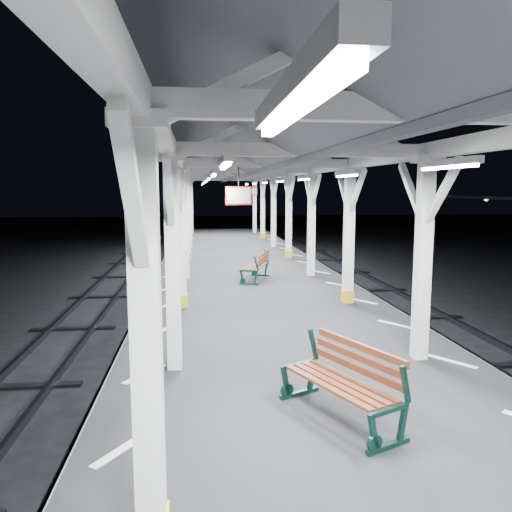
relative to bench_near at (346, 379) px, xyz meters
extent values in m
plane|color=black|center=(-0.15, 3.96, -1.49)|extent=(120.00, 120.00, 0.00)
cube|color=black|center=(-0.15, 3.96, -0.99)|extent=(6.00, 50.00, 1.00)
cube|color=silver|center=(-2.60, 3.96, -0.49)|extent=(1.00, 48.00, 0.01)
cube|color=silver|center=(2.30, 3.96, -0.49)|extent=(1.00, 48.00, 0.01)
cube|color=#2D2D33|center=(-4.60, 3.96, -1.41)|extent=(0.08, 60.00, 0.16)
cube|color=black|center=(-5.15, 3.96, -1.46)|extent=(2.20, 0.22, 0.06)
cube|color=#2D2D33|center=(4.30, 3.96, -1.41)|extent=(0.08, 60.00, 0.16)
cube|color=black|center=(4.85, 3.96, -1.46)|extent=(2.20, 0.22, 0.06)
cube|color=silver|center=(-2.15, -2.04, 1.11)|extent=(0.22, 0.22, 3.20)
cube|color=silver|center=(-2.15, -2.04, 2.77)|extent=(0.40, 0.40, 0.12)
cube|color=silver|center=(-2.15, -1.49, 2.26)|extent=(0.10, 0.99, 0.99)
cube|color=silver|center=(-2.15, -2.59, 2.26)|extent=(0.10, 0.99, 0.99)
cube|color=silver|center=(-2.15, 1.96, 1.11)|extent=(0.22, 0.22, 3.20)
cube|color=silver|center=(-2.15, 1.96, 2.77)|extent=(0.40, 0.40, 0.12)
cube|color=silver|center=(-2.15, 2.51, 2.26)|extent=(0.10, 0.99, 0.99)
cube|color=silver|center=(-2.15, 1.41, 2.26)|extent=(0.10, 0.99, 0.99)
cube|color=silver|center=(-2.15, 5.96, 1.11)|extent=(0.22, 0.22, 3.20)
cube|color=silver|center=(-2.15, 5.96, 2.77)|extent=(0.40, 0.40, 0.12)
cube|color=gold|center=(-2.15, 5.96, -0.31)|extent=(0.26, 0.26, 0.30)
cube|color=silver|center=(-2.15, 6.51, 2.26)|extent=(0.10, 0.99, 0.99)
cube|color=silver|center=(-2.15, 5.41, 2.26)|extent=(0.10, 0.99, 0.99)
cube|color=silver|center=(-2.15, 9.96, 1.11)|extent=(0.22, 0.22, 3.20)
cube|color=silver|center=(-2.15, 9.96, 2.77)|extent=(0.40, 0.40, 0.12)
cube|color=silver|center=(-2.15, 10.51, 2.26)|extent=(0.10, 0.99, 0.99)
cube|color=silver|center=(-2.15, 9.41, 2.26)|extent=(0.10, 0.99, 0.99)
cube|color=silver|center=(-2.15, 13.96, 1.11)|extent=(0.22, 0.22, 3.20)
cube|color=silver|center=(-2.15, 13.96, 2.77)|extent=(0.40, 0.40, 0.12)
cube|color=gold|center=(-2.15, 13.96, -0.31)|extent=(0.26, 0.26, 0.30)
cube|color=silver|center=(-2.15, 14.51, 2.26)|extent=(0.10, 0.99, 0.99)
cube|color=silver|center=(-2.15, 13.41, 2.26)|extent=(0.10, 0.99, 0.99)
cube|color=silver|center=(-2.15, 17.96, 1.11)|extent=(0.22, 0.22, 3.20)
cube|color=silver|center=(-2.15, 17.96, 2.77)|extent=(0.40, 0.40, 0.12)
cube|color=silver|center=(-2.15, 18.51, 2.26)|extent=(0.10, 0.99, 0.99)
cube|color=silver|center=(-2.15, 17.41, 2.26)|extent=(0.10, 0.99, 0.99)
cube|color=silver|center=(-2.15, 21.96, 1.11)|extent=(0.22, 0.22, 3.20)
cube|color=silver|center=(-2.15, 21.96, 2.77)|extent=(0.40, 0.40, 0.12)
cube|color=gold|center=(-2.15, 21.96, -0.31)|extent=(0.26, 0.26, 0.30)
cube|color=silver|center=(-2.15, 22.51, 2.26)|extent=(0.10, 0.99, 0.99)
cube|color=silver|center=(-2.15, 21.41, 2.26)|extent=(0.10, 0.99, 0.99)
cube|color=silver|center=(-2.15, 25.96, 1.11)|extent=(0.22, 0.22, 3.20)
cube|color=silver|center=(-2.15, 25.96, 2.77)|extent=(0.40, 0.40, 0.12)
cube|color=silver|center=(-2.15, 26.51, 2.26)|extent=(0.10, 0.99, 0.99)
cube|color=silver|center=(-2.15, 25.41, 2.26)|extent=(0.10, 0.99, 0.99)
cube|color=silver|center=(1.85, 1.96, 1.11)|extent=(0.22, 0.22, 3.20)
cube|color=silver|center=(1.85, 1.96, 2.77)|extent=(0.40, 0.40, 0.12)
cube|color=silver|center=(1.85, 2.51, 2.26)|extent=(0.10, 0.99, 0.99)
cube|color=silver|center=(1.85, 1.41, 2.26)|extent=(0.10, 0.99, 0.99)
cube|color=silver|center=(1.85, 5.96, 1.11)|extent=(0.22, 0.22, 3.20)
cube|color=silver|center=(1.85, 5.96, 2.77)|extent=(0.40, 0.40, 0.12)
cube|color=gold|center=(1.85, 5.96, -0.31)|extent=(0.26, 0.26, 0.30)
cube|color=silver|center=(1.85, 6.51, 2.26)|extent=(0.10, 0.99, 0.99)
cube|color=silver|center=(1.85, 5.41, 2.26)|extent=(0.10, 0.99, 0.99)
cube|color=silver|center=(1.85, 9.96, 1.11)|extent=(0.22, 0.22, 3.20)
cube|color=silver|center=(1.85, 9.96, 2.77)|extent=(0.40, 0.40, 0.12)
cube|color=silver|center=(1.85, 10.51, 2.26)|extent=(0.10, 0.99, 0.99)
cube|color=silver|center=(1.85, 9.41, 2.26)|extent=(0.10, 0.99, 0.99)
cube|color=silver|center=(1.85, 13.96, 1.11)|extent=(0.22, 0.22, 3.20)
cube|color=silver|center=(1.85, 13.96, 2.77)|extent=(0.40, 0.40, 0.12)
cube|color=gold|center=(1.85, 13.96, -0.31)|extent=(0.26, 0.26, 0.30)
cube|color=silver|center=(1.85, 14.51, 2.26)|extent=(0.10, 0.99, 0.99)
cube|color=silver|center=(1.85, 13.41, 2.26)|extent=(0.10, 0.99, 0.99)
cube|color=silver|center=(1.85, 17.96, 1.11)|extent=(0.22, 0.22, 3.20)
cube|color=silver|center=(1.85, 17.96, 2.77)|extent=(0.40, 0.40, 0.12)
cube|color=silver|center=(1.85, 18.51, 2.26)|extent=(0.10, 0.99, 0.99)
cube|color=silver|center=(1.85, 17.41, 2.26)|extent=(0.10, 0.99, 0.99)
cube|color=silver|center=(1.85, 21.96, 1.11)|extent=(0.22, 0.22, 3.20)
cube|color=silver|center=(1.85, 21.96, 2.77)|extent=(0.40, 0.40, 0.12)
cube|color=gold|center=(1.85, 21.96, -0.31)|extent=(0.26, 0.26, 0.30)
cube|color=silver|center=(1.85, 22.51, 2.26)|extent=(0.10, 0.99, 0.99)
cube|color=silver|center=(1.85, 21.41, 2.26)|extent=(0.10, 0.99, 0.99)
cube|color=silver|center=(1.85, 25.96, 1.11)|extent=(0.22, 0.22, 3.20)
cube|color=silver|center=(1.85, 25.96, 2.77)|extent=(0.40, 0.40, 0.12)
cube|color=silver|center=(1.85, 26.51, 2.26)|extent=(0.10, 0.99, 0.99)
cube|color=silver|center=(1.85, 25.41, 2.26)|extent=(0.10, 0.99, 0.99)
cube|color=silver|center=(-2.15, 3.96, 2.89)|extent=(0.18, 48.00, 0.24)
cube|color=silver|center=(1.85, 3.96, 2.89)|extent=(0.18, 48.00, 0.24)
cube|color=silver|center=(-0.15, -2.04, 2.89)|extent=(4.20, 0.14, 0.20)
cube|color=silver|center=(-0.15, 1.96, 2.89)|extent=(4.20, 0.14, 0.20)
cube|color=silver|center=(-0.15, 5.96, 2.89)|extent=(4.20, 0.14, 0.20)
cube|color=silver|center=(-0.15, 9.96, 2.89)|extent=(4.20, 0.14, 0.20)
cube|color=silver|center=(-0.15, 13.96, 2.89)|extent=(4.20, 0.14, 0.20)
cube|color=silver|center=(-0.15, 17.96, 2.89)|extent=(4.20, 0.14, 0.20)
cube|color=silver|center=(-0.15, 21.96, 2.89)|extent=(4.20, 0.14, 0.20)
cube|color=silver|center=(-0.15, 25.96, 2.89)|extent=(4.20, 0.14, 0.20)
cube|color=silver|center=(-0.15, 3.96, 3.81)|extent=(0.16, 48.00, 0.20)
cube|color=#52555A|center=(-1.45, 3.96, 3.43)|extent=(2.80, 49.00, 1.45)
cube|color=#52555A|center=(1.15, 3.96, 3.43)|extent=(2.80, 49.00, 1.45)
cube|color=silver|center=(-1.45, -4.04, 2.61)|extent=(0.10, 1.35, 0.08)
cube|color=white|center=(-1.45, -4.04, 2.56)|extent=(0.05, 1.25, 0.05)
cube|color=silver|center=(-1.45, -0.04, 2.61)|extent=(0.10, 1.35, 0.08)
cube|color=white|center=(-1.45, -0.04, 2.56)|extent=(0.05, 1.25, 0.05)
cube|color=silver|center=(-1.45, 3.96, 2.61)|extent=(0.10, 1.35, 0.08)
cube|color=white|center=(-1.45, 3.96, 2.56)|extent=(0.05, 1.25, 0.05)
cube|color=silver|center=(-1.45, 7.96, 2.61)|extent=(0.10, 1.35, 0.08)
cube|color=white|center=(-1.45, 7.96, 2.56)|extent=(0.05, 1.25, 0.05)
cube|color=silver|center=(-1.45, 11.96, 2.61)|extent=(0.10, 1.35, 0.08)
cube|color=white|center=(-1.45, 11.96, 2.56)|extent=(0.05, 1.25, 0.05)
cube|color=silver|center=(-1.45, 15.96, 2.61)|extent=(0.10, 1.35, 0.08)
cube|color=white|center=(-1.45, 15.96, 2.56)|extent=(0.05, 1.25, 0.05)
cube|color=silver|center=(-1.45, 19.96, 2.61)|extent=(0.10, 1.35, 0.08)
cube|color=white|center=(-1.45, 19.96, 2.56)|extent=(0.05, 1.25, 0.05)
cube|color=silver|center=(-1.45, 23.96, 2.61)|extent=(0.10, 1.35, 0.08)
cube|color=white|center=(-1.45, 23.96, 2.56)|extent=(0.05, 1.25, 0.05)
cube|color=silver|center=(1.15, -0.04, 2.61)|extent=(0.10, 1.35, 0.08)
cube|color=white|center=(1.15, -0.04, 2.56)|extent=(0.05, 1.25, 0.05)
cube|color=silver|center=(1.15, 3.96, 2.61)|extent=(0.10, 1.35, 0.08)
cube|color=white|center=(1.15, 3.96, 2.56)|extent=(0.05, 1.25, 0.05)
cube|color=silver|center=(1.15, 7.96, 2.61)|extent=(0.10, 1.35, 0.08)
cube|color=white|center=(1.15, 7.96, 2.56)|extent=(0.05, 1.25, 0.05)
cube|color=silver|center=(1.15, 11.96, 2.61)|extent=(0.10, 1.35, 0.08)
cube|color=white|center=(1.15, 11.96, 2.56)|extent=(0.05, 1.25, 0.05)
cube|color=silver|center=(1.15, 15.96, 2.61)|extent=(0.10, 1.35, 0.08)
cube|color=white|center=(1.15, 15.96, 2.56)|extent=(0.05, 1.25, 0.05)
cube|color=silver|center=(1.15, 19.96, 2.61)|extent=(0.10, 1.35, 0.08)
cube|color=white|center=(1.15, 19.96, 2.56)|extent=(0.05, 1.25, 0.05)
cube|color=silver|center=(1.15, 23.96, 2.61)|extent=(0.10, 1.35, 0.08)
cube|color=white|center=(1.15, 23.96, 2.56)|extent=(0.05, 1.25, 0.05)
cylinder|color=black|center=(-1.00, 3.71, 2.53)|extent=(0.02, 0.02, 0.36)
cube|color=red|center=(-1.00, 3.71, 2.17)|extent=(0.50, 0.03, 0.35)
cube|color=white|center=(-1.00, 3.71, 2.17)|extent=(0.44, 0.05, 0.29)
cylinder|color=black|center=(0.84, 18.23, 2.53)|extent=(0.02, 0.02, 0.36)
cube|color=red|center=(0.84, 18.23, 2.17)|extent=(0.50, 0.03, 0.35)
cube|color=white|center=(0.84, 18.23, 2.17)|extent=(0.44, 0.05, 0.29)
cube|color=black|center=(13.85, 25.96, 0.16)|extent=(0.20, 0.20, 3.30)
sphere|color=silver|center=(13.85, 19.96, 1.73)|extent=(0.20, 0.20, 0.20)
sphere|color=silver|center=(13.85, 25.96, 1.73)|extent=(0.20, 0.20, 0.20)
cube|color=#0D3025|center=(0.25, -0.79, -0.46)|extent=(0.59, 0.31, 0.06)
cube|color=#0D3025|center=(0.04, -0.88, -0.26)|extent=(0.17, 0.11, 0.47)
cube|color=#0D3025|center=(0.43, -0.70, -0.26)|extent=(0.15, 0.11, 0.47)
cube|color=#0D3025|center=(0.45, -0.69, 0.20)|extent=(0.17, 0.11, 0.45)
cube|color=#0D3025|center=(-0.43, 0.71, -0.46)|extent=(0.59, 0.31, 0.06)
cube|color=#0D3025|center=(-0.63, 0.61, -0.26)|extent=(0.17, 0.11, 0.47)
cube|color=#0D3025|center=(-0.24, 0.79, -0.26)|extent=(0.15, 0.11, 0.47)
cube|color=#0D3025|center=(-0.22, 0.80, 0.20)|extent=(0.17, 0.11, 0.45)
cube|color=#5C2A15|center=(-0.28, -0.12, -0.03)|extent=(0.72, 1.46, 0.04)
cube|color=#5C2A15|center=(-0.15, -0.07, -0.03)|extent=(0.72, 1.46, 0.04)
cube|color=#5C2A15|center=(-0.03, -0.01, -0.03)|extent=(0.72, 1.46, 0.04)
cube|color=#5C2A15|center=(0.09, 0.04, -0.03)|extent=(0.72, 1.46, 0.04)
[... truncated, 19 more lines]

